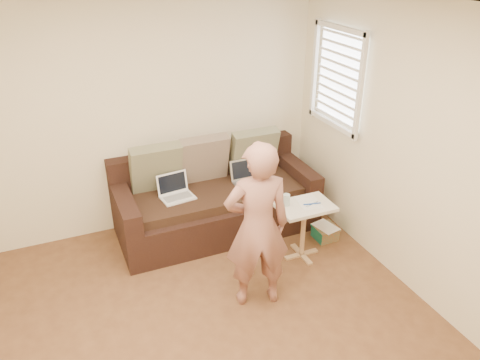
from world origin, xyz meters
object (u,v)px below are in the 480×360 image
Objects in this scene: sofa at (216,196)px; laptop_silver at (250,184)px; laptop_white at (178,198)px; side_table at (303,231)px; drinking_glass at (286,200)px; person at (257,227)px; striped_box at (325,232)px.

sofa is 6.25× the size of laptop_silver.
laptop_silver is at bearing -7.72° from sofa.
side_table is at bearing -43.62° from laptop_white.
drinking_glass reaches higher than laptop_white.
person reaches higher than laptop_white.
person is 2.58× the size of side_table.
side_table is at bearing -137.65° from person.
laptop_white is 1.30m from person.
drinking_glass reaches higher than striped_box.
sofa is at bearing 172.18° from laptop_silver.
drinking_glass is 0.48× the size of striped_box.
drinking_glass is at bearing -169.97° from striped_box.
sofa is 1.28m from striped_box.
sofa reaches higher than drinking_glass.
laptop_white is 0.56× the size of side_table.
person is at bearing -111.89° from laptop_silver.
sofa reaches higher than side_table.
side_table is at bearing -22.31° from drinking_glass.
laptop_silver reaches higher than striped_box.
person is at bearing -149.81° from side_table.
striped_box is (1.49, -0.62, -0.44)m from laptop_white.
striped_box is at bearing 23.49° from side_table.
sofa is 1.39× the size of person.
laptop_white is at bearing 141.50° from drinking_glass.
side_table is 0.49m from striped_box.
laptop_white is (-0.45, -0.04, 0.10)m from sofa.
side_table is at bearing -72.76° from laptop_silver.
laptop_white is 1.39× the size of striped_box.
laptop_silver is (0.39, -0.05, 0.10)m from sofa.
sofa is 6.41× the size of laptop_white.
side_table is at bearing -52.88° from sofa.
sofa is at bearing 120.92° from drinking_glass.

